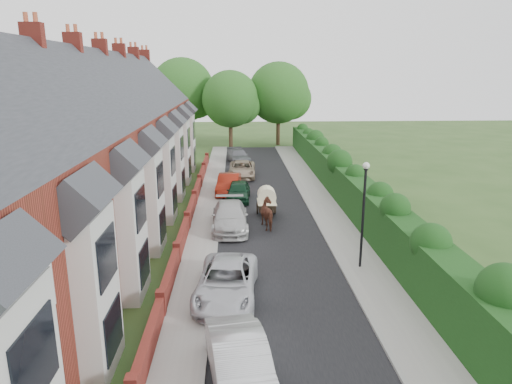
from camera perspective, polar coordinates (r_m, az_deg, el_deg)
ground at (r=18.39m, az=5.59°, el=-14.87°), size 140.00×140.00×0.00m
road at (r=28.36m, az=1.48°, el=-3.84°), size 6.00×58.00×0.02m
pavement_hedge_side at (r=28.91m, az=9.62°, el=-3.58°), size 2.20×58.00×0.12m
pavement_house_side at (r=28.34m, az=-6.33°, el=-3.84°), size 1.70×58.00×0.12m
kerb_hedge_side at (r=28.71m, az=7.57°, el=-3.62°), size 0.18×58.00×0.13m
kerb_house_side at (r=28.29m, az=-4.71°, el=-3.82°), size 0.18×58.00×0.13m
hedge at (r=28.91m, az=13.24°, el=-0.58°), size 2.10×58.00×2.85m
terrace_row at (r=27.50m, az=-20.45°, el=4.24°), size 9.05×40.50×11.50m
garden_wall_row at (r=27.35m, az=-8.58°, el=-3.73°), size 0.35×40.35×1.10m
lamppost at (r=21.44m, az=13.34°, el=-1.25°), size 0.32×0.32×5.16m
tree_far_left at (r=55.97m, az=-2.88°, el=11.36°), size 7.14×6.80×9.29m
tree_far_right at (r=58.23m, az=3.21°, el=12.09°), size 7.98×7.60×10.31m
tree_far_back at (r=59.24m, az=-8.77°, el=12.28°), size 8.40×8.00×10.82m
car_silver_a at (r=14.27m, az=-1.96°, el=-20.83°), size 2.39×4.91×1.55m
car_silver_b at (r=19.12m, az=-3.69°, el=-11.14°), size 2.84×5.39×1.45m
car_white at (r=27.12m, az=-3.30°, el=-3.10°), size 2.16×5.19×1.50m
car_green at (r=33.08m, az=-2.21°, el=0.12°), size 1.89×4.16×1.38m
car_red at (r=35.01m, az=-3.44°, el=1.01°), size 1.98×4.62×1.48m
car_beige at (r=40.48m, az=-1.78°, el=2.86°), size 2.50×5.10×1.39m
car_grey at (r=47.00m, az=-2.23°, el=4.51°), size 2.74×4.90×1.34m
horse at (r=27.23m, az=1.65°, el=-2.75°), size 1.41×2.21×1.73m
horse_cart at (r=29.26m, az=1.34°, el=-0.96°), size 1.23×2.72×1.97m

